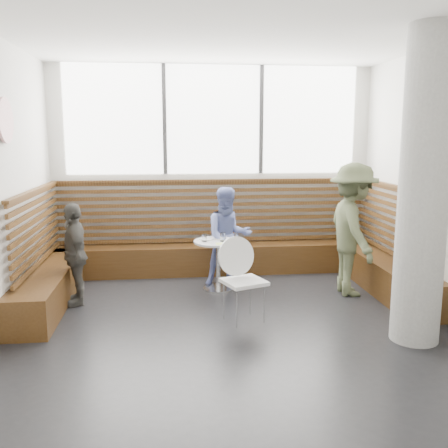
{
  "coord_description": "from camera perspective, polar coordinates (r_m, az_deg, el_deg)",
  "views": [
    {
      "loc": [
        -0.72,
        -5.35,
        2.14
      ],
      "look_at": [
        0.0,
        1.0,
        1.0
      ],
      "focal_mm": 40.0,
      "sensor_mm": 36.0,
      "label": 1
    }
  ],
  "objects": [
    {
      "name": "wall_art",
      "position": [
        6.01,
        -23.73,
        10.8
      ],
      "size": [
        0.03,
        0.5,
        0.5
      ],
      "primitive_type": "cylinder",
      "rotation": [
        0.0,
        1.57,
        0.0
      ],
      "color": "white",
      "rests_on": "room"
    },
    {
      "name": "adult_man",
      "position": [
        6.91,
        14.49,
        -0.6
      ],
      "size": [
        0.69,
        1.17,
        1.79
      ],
      "primitive_type": "imported",
      "rotation": [
        0.0,
        0.0,
        1.55
      ],
      "color": "#50583B",
      "rests_on": "ground"
    },
    {
      "name": "plate_far",
      "position": [
        7.01,
        -0.15,
        -1.68
      ],
      "size": [
        0.22,
        0.22,
        0.02
      ],
      "primitive_type": "cylinder",
      "color": "white",
      "rests_on": "cafe_table"
    },
    {
      "name": "glass_right",
      "position": [
        6.94,
        1.39,
        -1.45
      ],
      "size": [
        0.06,
        0.06,
        0.1
      ],
      "primitive_type": "cylinder",
      "color": "white",
      "rests_on": "cafe_table"
    },
    {
      "name": "concrete_column",
      "position": [
        5.43,
        21.87,
        3.68
      ],
      "size": [
        0.5,
        0.5,
        3.2
      ],
      "primitive_type": "cylinder",
      "color": "gray",
      "rests_on": "ground"
    },
    {
      "name": "cafe_table",
      "position": [
        6.96,
        -0.66,
        -3.51
      ],
      "size": [
        0.68,
        0.68,
        0.7
      ],
      "color": "silver",
      "rests_on": "ground"
    },
    {
      "name": "room",
      "position": [
        5.43,
        1.18,
        4.42
      ],
      "size": [
        5.0,
        5.0,
        3.2
      ],
      "color": "silver",
      "rests_on": "ground"
    },
    {
      "name": "child_left",
      "position": [
        6.62,
        -16.7,
        -3.3
      ],
      "size": [
        0.53,
        0.83,
        1.31
      ],
      "primitive_type": "imported",
      "rotation": [
        0.0,
        0.0,
        -1.28
      ],
      "color": "#44433E",
      "rests_on": "ground"
    },
    {
      "name": "menu_card",
      "position": [
        6.7,
        -0.05,
        -2.27
      ],
      "size": [
        0.21,
        0.15,
        0.0
      ],
      "primitive_type": "cube",
      "rotation": [
        0.0,
        0.0,
        0.02
      ],
      "color": "#A5C64C",
      "rests_on": "cafe_table"
    },
    {
      "name": "plate_near",
      "position": [
        6.98,
        -2.07,
        -1.73
      ],
      "size": [
        0.19,
        0.19,
        0.01
      ],
      "primitive_type": "cylinder",
      "color": "white",
      "rests_on": "cafe_table"
    },
    {
      "name": "booth",
      "position": [
        7.37,
        -0.67,
        -3.49
      ],
      "size": [
        5.0,
        2.5,
        1.44
      ],
      "color": "#39220E",
      "rests_on": "ground"
    },
    {
      "name": "cafe_chair",
      "position": [
        5.83,
        2.19,
        -5.51
      ],
      "size": [
        0.47,
        0.46,
        0.97
      ],
      "rotation": [
        0.0,
        0.0,
        0.36
      ],
      "color": "white",
      "rests_on": "ground"
    },
    {
      "name": "child_back",
      "position": [
        7.15,
        0.49,
        -1.44
      ],
      "size": [
        0.76,
        0.63,
        1.42
      ],
      "primitive_type": "imported",
      "rotation": [
        0.0,
        0.0,
        0.14
      ],
      "color": "#636FAC",
      "rests_on": "ground"
    },
    {
      "name": "glass_mid",
      "position": [
        6.85,
        -0.13,
        -1.5
      ],
      "size": [
        0.08,
        0.08,
        0.12
      ],
      "primitive_type": "cylinder",
      "color": "white",
      "rests_on": "cafe_table"
    },
    {
      "name": "glass_left",
      "position": [
        6.85,
        -2.25,
        -1.6
      ],
      "size": [
        0.06,
        0.06,
        0.1
      ],
      "primitive_type": "cylinder",
      "color": "white",
      "rests_on": "cafe_table"
    }
  ]
}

